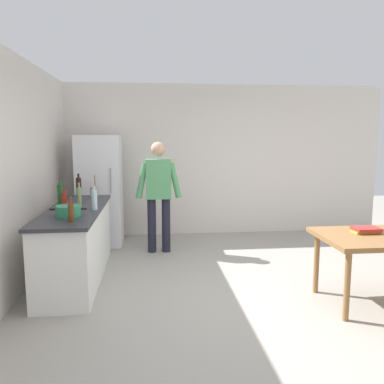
% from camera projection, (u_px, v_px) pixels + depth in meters
% --- Properties ---
extents(ground_plane, '(14.00, 14.00, 0.00)m').
position_uv_depth(ground_plane, '(248.00, 297.00, 4.35)').
color(ground_plane, '#9E998E').
extents(wall_back, '(6.40, 0.12, 2.70)m').
position_uv_depth(wall_back, '(209.00, 160.00, 7.11)').
color(wall_back, silver).
rests_on(wall_back, ground_plane).
extents(wall_left, '(0.12, 5.60, 2.70)m').
position_uv_depth(wall_left, '(4.00, 177.00, 4.08)').
color(wall_left, silver).
rests_on(wall_left, ground_plane).
extents(kitchen_counter, '(0.64, 2.20, 0.90)m').
position_uv_depth(kitchen_counter, '(77.00, 243.00, 4.86)').
color(kitchen_counter, white).
rests_on(kitchen_counter, ground_plane).
extents(refrigerator, '(0.70, 0.67, 1.80)m').
position_uv_depth(refrigerator, '(100.00, 191.00, 6.38)').
color(refrigerator, white).
rests_on(refrigerator, ground_plane).
extents(person, '(0.70, 0.22, 1.70)m').
position_uv_depth(person, '(159.00, 189.00, 5.93)').
color(person, '#1E1E2D').
rests_on(person, ground_plane).
extents(cooking_pot, '(0.40, 0.28, 0.12)m').
position_uv_depth(cooking_pot, '(68.00, 211.00, 4.31)').
color(cooking_pot, '#2D845B').
rests_on(cooking_pot, kitchen_counter).
extents(utensil_jar, '(0.11, 0.11, 0.32)m').
position_uv_depth(utensil_jar, '(94.00, 191.00, 5.74)').
color(utensil_jar, tan).
rests_on(utensil_jar, kitchen_counter).
extents(bottle_sauce_red, '(0.06, 0.06, 0.24)m').
position_uv_depth(bottle_sauce_red, '(64.00, 200.00, 4.80)').
color(bottle_sauce_red, '#B22319').
rests_on(bottle_sauce_red, kitchen_counter).
extents(bottle_wine_dark, '(0.08, 0.08, 0.34)m').
position_uv_depth(bottle_wine_dark, '(79.00, 187.00, 5.71)').
color(bottle_wine_dark, black).
rests_on(bottle_wine_dark, kitchen_counter).
extents(bottle_beer_brown, '(0.06, 0.06, 0.26)m').
position_uv_depth(bottle_beer_brown, '(71.00, 212.00, 4.02)').
color(bottle_beer_brown, '#5B3314').
rests_on(bottle_beer_brown, kitchen_counter).
extents(bottle_water_clear, '(0.07, 0.07, 0.30)m').
position_uv_depth(bottle_water_clear, '(94.00, 200.00, 4.67)').
color(bottle_water_clear, silver).
rests_on(bottle_water_clear, kitchen_counter).
extents(bottle_vinegar_tall, '(0.06, 0.06, 0.32)m').
position_uv_depth(bottle_vinegar_tall, '(79.00, 198.00, 4.76)').
color(bottle_vinegar_tall, gray).
rests_on(bottle_vinegar_tall, kitchen_counter).
extents(bottle_wine_green, '(0.08, 0.08, 0.34)m').
position_uv_depth(bottle_wine_green, '(61.00, 195.00, 4.90)').
color(bottle_wine_green, '#1E5123').
rests_on(bottle_wine_green, kitchen_counter).
extents(book_stack, '(0.28, 0.19, 0.06)m').
position_uv_depth(book_stack, '(366.00, 230.00, 4.18)').
color(book_stack, gold).
rests_on(book_stack, dining_table).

